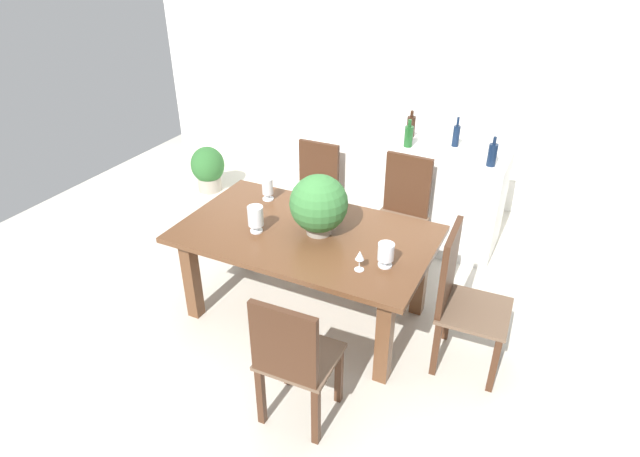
# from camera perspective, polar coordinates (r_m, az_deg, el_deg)

# --- Properties ---
(ground_plane) EXTENTS (7.04, 7.04, 0.00)m
(ground_plane) POSITION_cam_1_polar(r_m,az_deg,el_deg) (4.23, -1.96, -9.64)
(ground_plane) COLOR beige
(back_wall) EXTENTS (6.40, 0.10, 2.60)m
(back_wall) POSITION_cam_1_polar(r_m,az_deg,el_deg) (5.84, 10.21, 15.79)
(back_wall) COLOR white
(back_wall) RESTS_ON ground
(dining_table) EXTENTS (1.85, 1.10, 0.75)m
(dining_table) POSITION_cam_1_polar(r_m,az_deg,el_deg) (3.92, -1.52, -1.78)
(dining_table) COLOR brown
(dining_table) RESTS_ON ground
(chair_far_right) EXTENTS (0.46, 0.46, 1.02)m
(chair_far_right) POSITION_cam_1_polar(r_m,az_deg,el_deg) (4.62, 8.80, 2.10)
(chair_far_right) COLOR #422616
(chair_far_right) RESTS_ON ground
(chair_near_right) EXTENTS (0.45, 0.44, 0.95)m
(chair_near_right) POSITION_cam_1_polar(r_m,az_deg,el_deg) (3.14, -2.96, -13.69)
(chair_near_right) COLOR #422616
(chair_near_right) RESTS_ON ground
(chair_foot_end) EXTENTS (0.47, 0.48, 1.03)m
(chair_foot_end) POSITION_cam_1_polar(r_m,az_deg,el_deg) (3.66, 14.86, -6.82)
(chair_foot_end) COLOR #422616
(chair_foot_end) RESTS_ON ground
(chair_far_left) EXTENTS (0.43, 0.41, 1.00)m
(chair_far_left) POSITION_cam_1_polar(r_m,az_deg,el_deg) (4.89, -0.57, 4.00)
(chair_far_left) COLOR #422616
(chair_far_left) RESTS_ON ground
(flower_centerpiece) EXTENTS (0.42, 0.42, 0.45)m
(flower_centerpiece) POSITION_cam_1_polar(r_m,az_deg,el_deg) (3.74, -0.13, 2.61)
(flower_centerpiece) COLOR gray
(flower_centerpiece) RESTS_ON dining_table
(crystal_vase_left) EXTENTS (0.09, 0.09, 0.18)m
(crystal_vase_left) POSITION_cam_1_polar(r_m,az_deg,el_deg) (4.29, -5.66, 4.40)
(crystal_vase_left) COLOR silver
(crystal_vase_left) RESTS_ON dining_table
(crystal_vase_center_near) EXTENTS (0.11, 0.11, 0.20)m
(crystal_vase_center_near) POSITION_cam_1_polar(r_m,az_deg,el_deg) (3.84, -6.94, 1.25)
(crystal_vase_center_near) COLOR silver
(crystal_vase_center_near) RESTS_ON dining_table
(crystal_vase_right) EXTENTS (0.11, 0.11, 0.17)m
(crystal_vase_right) POSITION_cam_1_polar(r_m,az_deg,el_deg) (3.46, 7.09, -2.61)
(crystal_vase_right) COLOR silver
(crystal_vase_right) RESTS_ON dining_table
(wine_glass) EXTENTS (0.06, 0.06, 0.15)m
(wine_glass) POSITION_cam_1_polar(r_m,az_deg,el_deg) (3.41, 4.29, -3.01)
(wine_glass) COLOR silver
(wine_glass) RESTS_ON dining_table
(kitchen_counter) EXTENTS (1.45, 0.65, 0.94)m
(kitchen_counter) POSITION_cam_1_polar(r_m,az_deg,el_deg) (5.14, 10.95, 3.77)
(kitchen_counter) COLOR white
(kitchen_counter) RESTS_ON ground
(wine_bottle_clear) EXTENTS (0.06, 0.06, 0.27)m
(wine_bottle_clear) POSITION_cam_1_polar(r_m,az_deg,el_deg) (4.99, 14.42, 9.68)
(wine_bottle_clear) COLOR #0F1E38
(wine_bottle_clear) RESTS_ON kitchen_counter
(wine_bottle_tall) EXTENTS (0.08, 0.08, 0.25)m
(wine_bottle_tall) POSITION_cam_1_polar(r_m,az_deg,el_deg) (4.65, 18.03, 7.58)
(wine_bottle_tall) COLOR #0F1E38
(wine_bottle_tall) RESTS_ON kitchen_counter
(wine_bottle_amber) EXTENTS (0.08, 0.08, 0.25)m
(wine_bottle_amber) POSITION_cam_1_polar(r_m,az_deg,el_deg) (4.89, 9.51, 9.80)
(wine_bottle_amber) COLOR #194C1E
(wine_bottle_amber) RESTS_ON kitchen_counter
(wine_bottle_green) EXTENTS (0.08, 0.08, 0.25)m
(wine_bottle_green) POSITION_cam_1_polar(r_m,az_deg,el_deg) (5.14, 9.74, 10.80)
(wine_bottle_green) COLOR black
(wine_bottle_green) RESTS_ON kitchen_counter
(potted_plant_floor) EXTENTS (0.38, 0.38, 0.52)m
(potted_plant_floor) POSITION_cam_1_polar(r_m,az_deg,el_deg) (6.20, -11.95, 6.40)
(potted_plant_floor) COLOR #9E9384
(potted_plant_floor) RESTS_ON ground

